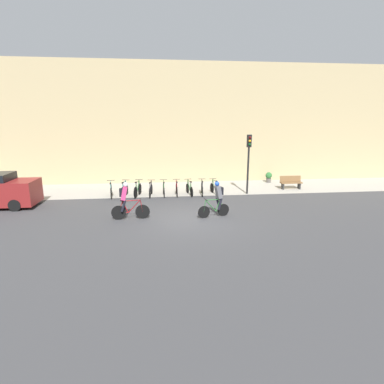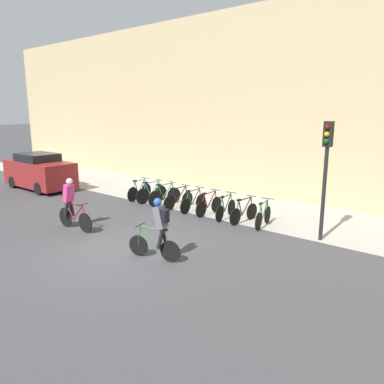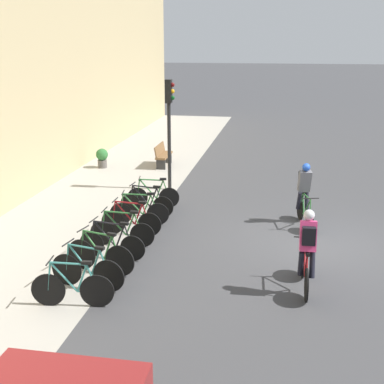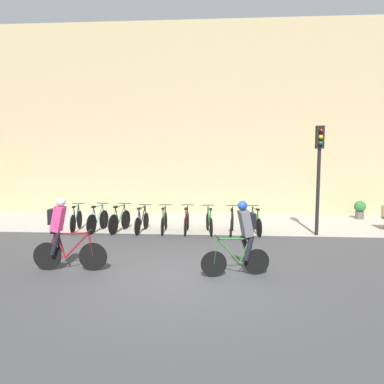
{
  "view_description": "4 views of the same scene",
  "coord_description": "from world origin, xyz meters",
  "px_view_note": "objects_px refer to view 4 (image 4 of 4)",
  "views": [
    {
      "loc": [
        -1.35,
        -13.32,
        4.52
      ],
      "look_at": [
        0.23,
        1.15,
        1.06
      ],
      "focal_mm": 28.0,
      "sensor_mm": 36.0,
      "label": 1
    },
    {
      "loc": [
        8.22,
        -6.55,
        4.04
      ],
      "look_at": [
        0.57,
        2.68,
        1.41
      ],
      "focal_mm": 35.0,
      "sensor_mm": 36.0,
      "label": 2
    },
    {
      "loc": [
        -13.13,
        0.92,
        5.01
      ],
      "look_at": [
        -0.21,
        3.21,
        1.22
      ],
      "focal_mm": 50.0,
      "sensor_mm": 36.0,
      "label": 3
    },
    {
      "loc": [
        0.79,
        -8.14,
        2.83
      ],
      "look_at": [
        0.0,
        2.88,
        1.66
      ],
      "focal_mm": 35.0,
      "sensor_mm": 36.0,
      "label": 4
    }
  ],
  "objects_px": {
    "parked_bike_2": "(120,220)",
    "parked_bike_5": "(187,222)",
    "parked_bike_3": "(142,221)",
    "traffic_light_pole": "(319,160)",
    "cyclist_grey": "(243,235)",
    "parked_bike_7": "(232,223)",
    "parked_bike_0": "(76,220)",
    "potted_plant": "(360,209)",
    "parked_bike_6": "(209,222)",
    "cyclist_pink": "(62,232)",
    "parked_bike_1": "(98,220)",
    "parked_bike_4": "(164,222)",
    "parked_bike_8": "(255,223)"
  },
  "relations": [
    {
      "from": "parked_bike_0",
      "to": "parked_bike_2",
      "type": "xyz_separation_m",
      "value": [
        1.6,
        0.0,
        0.01
      ]
    },
    {
      "from": "parked_bike_5",
      "to": "traffic_light_pole",
      "type": "distance_m",
      "value": 4.99
    },
    {
      "from": "potted_plant",
      "to": "parked_bike_2",
      "type": "bearing_deg",
      "value": -160.96
    },
    {
      "from": "parked_bike_1",
      "to": "parked_bike_6",
      "type": "xyz_separation_m",
      "value": [
        4.0,
        -0.0,
        -0.02
      ]
    },
    {
      "from": "parked_bike_6",
      "to": "parked_bike_2",
      "type": "bearing_deg",
      "value": 179.97
    },
    {
      "from": "parked_bike_1",
      "to": "parked_bike_3",
      "type": "height_order",
      "value": "parked_bike_1"
    },
    {
      "from": "parked_bike_1",
      "to": "parked_bike_5",
      "type": "height_order",
      "value": "parked_bike_1"
    },
    {
      "from": "parked_bike_4",
      "to": "parked_bike_6",
      "type": "distance_m",
      "value": 1.6
    },
    {
      "from": "parked_bike_0",
      "to": "parked_bike_5",
      "type": "relative_size",
      "value": 0.99
    },
    {
      "from": "cyclist_pink",
      "to": "parked_bike_4",
      "type": "xyz_separation_m",
      "value": [
        1.81,
        4.43,
        -0.56
      ]
    },
    {
      "from": "cyclist_pink",
      "to": "parked_bike_2",
      "type": "height_order",
      "value": "cyclist_pink"
    },
    {
      "from": "parked_bike_5",
      "to": "potted_plant",
      "type": "height_order",
      "value": "parked_bike_5"
    },
    {
      "from": "parked_bike_0",
      "to": "parked_bike_6",
      "type": "bearing_deg",
      "value": -0.02
    },
    {
      "from": "parked_bike_6",
      "to": "parked_bike_8",
      "type": "relative_size",
      "value": 1.04
    },
    {
      "from": "cyclist_grey",
      "to": "parked_bike_7",
      "type": "height_order",
      "value": "cyclist_grey"
    },
    {
      "from": "parked_bike_3",
      "to": "parked_bike_1",
      "type": "bearing_deg",
      "value": 179.93
    },
    {
      "from": "parked_bike_6",
      "to": "traffic_light_pole",
      "type": "height_order",
      "value": "traffic_light_pole"
    },
    {
      "from": "parked_bike_2",
      "to": "potted_plant",
      "type": "relative_size",
      "value": 2.11
    },
    {
      "from": "parked_bike_3",
      "to": "parked_bike_5",
      "type": "distance_m",
      "value": 1.6
    },
    {
      "from": "parked_bike_8",
      "to": "parked_bike_3",
      "type": "bearing_deg",
      "value": -179.98
    },
    {
      "from": "parked_bike_5",
      "to": "parked_bike_4",
      "type": "bearing_deg",
      "value": -179.95
    },
    {
      "from": "parked_bike_3",
      "to": "parked_bike_8",
      "type": "distance_m",
      "value": 4.0
    },
    {
      "from": "parked_bike_4",
      "to": "traffic_light_pole",
      "type": "bearing_deg",
      "value": -0.7
    },
    {
      "from": "parked_bike_5",
      "to": "parked_bike_8",
      "type": "height_order",
      "value": "parked_bike_5"
    },
    {
      "from": "traffic_light_pole",
      "to": "parked_bike_8",
      "type": "bearing_deg",
      "value": 178.19
    },
    {
      "from": "cyclist_pink",
      "to": "parked_bike_1",
      "type": "bearing_deg",
      "value": 97.52
    },
    {
      "from": "cyclist_grey",
      "to": "parked_bike_2",
      "type": "height_order",
      "value": "cyclist_grey"
    },
    {
      "from": "parked_bike_2",
      "to": "parked_bike_5",
      "type": "distance_m",
      "value": 2.4
    },
    {
      "from": "cyclist_grey",
      "to": "potted_plant",
      "type": "height_order",
      "value": "cyclist_grey"
    },
    {
      "from": "parked_bike_6",
      "to": "traffic_light_pole",
      "type": "xyz_separation_m",
      "value": [
        3.69,
        -0.07,
        2.18
      ]
    },
    {
      "from": "cyclist_pink",
      "to": "parked_bike_8",
      "type": "distance_m",
      "value": 6.71
    },
    {
      "from": "parked_bike_4",
      "to": "parked_bike_5",
      "type": "xyz_separation_m",
      "value": [
        0.8,
        0.0,
        0.0
      ]
    },
    {
      "from": "parked_bike_5",
      "to": "potted_plant",
      "type": "distance_m",
      "value": 7.86
    },
    {
      "from": "parked_bike_1",
      "to": "parked_bike_6",
      "type": "distance_m",
      "value": 4.0
    },
    {
      "from": "parked_bike_2",
      "to": "parked_bike_5",
      "type": "relative_size",
      "value": 1.01
    },
    {
      "from": "parked_bike_7",
      "to": "potted_plant",
      "type": "height_order",
      "value": "parked_bike_7"
    },
    {
      "from": "cyclist_pink",
      "to": "parked_bike_1",
      "type": "distance_m",
      "value": 4.5
    },
    {
      "from": "parked_bike_5",
      "to": "parked_bike_1",
      "type": "bearing_deg",
      "value": 179.98
    },
    {
      "from": "parked_bike_2",
      "to": "parked_bike_5",
      "type": "xyz_separation_m",
      "value": [
        2.4,
        -0.0,
        -0.02
      ]
    },
    {
      "from": "parked_bike_3",
      "to": "parked_bike_8",
      "type": "height_order",
      "value": "parked_bike_8"
    },
    {
      "from": "cyclist_grey",
      "to": "parked_bike_6",
      "type": "relative_size",
      "value": 1.06
    },
    {
      "from": "parked_bike_2",
      "to": "parked_bike_6",
      "type": "height_order",
      "value": "parked_bike_2"
    },
    {
      "from": "parked_bike_0",
      "to": "parked_bike_6",
      "type": "height_order",
      "value": "parked_bike_0"
    },
    {
      "from": "parked_bike_1",
      "to": "traffic_light_pole",
      "type": "distance_m",
      "value": 7.98
    },
    {
      "from": "cyclist_grey",
      "to": "parked_bike_6",
      "type": "bearing_deg",
      "value": 101.23
    },
    {
      "from": "cyclist_grey",
      "to": "parked_bike_1",
      "type": "height_order",
      "value": "cyclist_grey"
    },
    {
      "from": "parked_bike_0",
      "to": "parked_bike_3",
      "type": "distance_m",
      "value": 2.4
    },
    {
      "from": "cyclist_grey",
      "to": "parked_bike_7",
      "type": "relative_size",
      "value": 1.07
    },
    {
      "from": "parked_bike_3",
      "to": "traffic_light_pole",
      "type": "distance_m",
      "value": 6.47
    },
    {
      "from": "parked_bike_2",
      "to": "parked_bike_6",
      "type": "distance_m",
      "value": 3.2
    }
  ]
}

